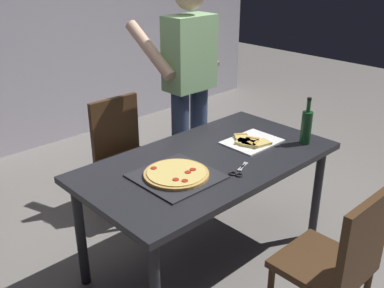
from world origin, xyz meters
TOP-DOWN VIEW (x-y plane):
  - ground_plane at (0.00, 0.00)m, footprint 12.00×12.00m
  - back_wall at (0.00, 2.60)m, footprint 6.40×0.10m
  - dining_table at (0.00, 0.00)m, footprint 1.62×0.87m
  - chair_near_camera at (-0.00, -0.92)m, footprint 0.42×0.42m
  - chair_far_side at (0.00, 0.92)m, footprint 0.42×0.42m
  - person_serving_pizza at (0.48, 0.70)m, footprint 0.55×0.54m
  - pepperoni_pizza_on_tray at (-0.31, -0.05)m, footprint 0.43×0.43m
  - pizza_slices_on_towel at (0.37, -0.03)m, footprint 0.36×0.28m
  - wine_bottle at (0.63, -0.27)m, footprint 0.07×0.07m
  - kitchen_scissors at (-0.01, -0.25)m, footprint 0.20×0.12m

SIDE VIEW (x-z plane):
  - ground_plane at x=0.00m, z-range 0.00..0.00m
  - chair_near_camera at x=0.00m, z-range 0.06..0.96m
  - chair_far_side at x=0.00m, z-range 0.06..0.96m
  - dining_table at x=0.00m, z-range 0.30..1.05m
  - kitchen_scissors at x=-0.01m, z-range 0.75..0.76m
  - pizza_slices_on_towel at x=0.37m, z-range 0.75..0.78m
  - pepperoni_pizza_on_tray at x=-0.31m, z-range 0.75..0.78m
  - wine_bottle at x=0.63m, z-range 0.71..1.03m
  - person_serving_pizza at x=0.48m, z-range 0.12..1.87m
  - back_wall at x=0.00m, z-range 0.00..2.80m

